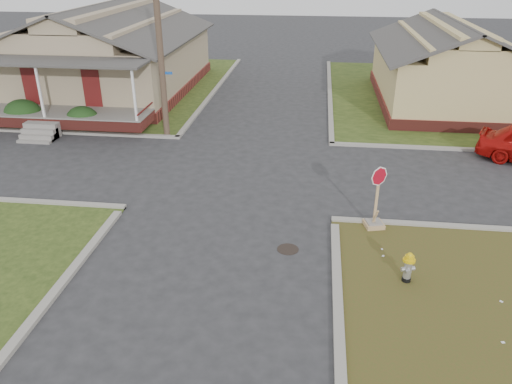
# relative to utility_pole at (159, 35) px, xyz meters

# --- Properties ---
(ground) EXTENTS (120.00, 120.00, 0.00)m
(ground) POSITION_rel_utility_pole_xyz_m (4.20, -8.90, -4.66)
(ground) COLOR #2B2B2D
(ground) RESTS_ON ground
(verge_far_left) EXTENTS (19.00, 19.00, 0.05)m
(verge_far_left) POSITION_rel_utility_pole_xyz_m (-8.80, 9.10, -4.64)
(verge_far_left) COLOR #2C4117
(verge_far_left) RESTS_ON ground
(curbs) EXTENTS (80.00, 40.00, 0.12)m
(curbs) POSITION_rel_utility_pole_xyz_m (4.20, -3.90, -4.66)
(curbs) COLOR #9B968C
(curbs) RESTS_ON ground
(manhole) EXTENTS (0.64, 0.64, 0.01)m
(manhole) POSITION_rel_utility_pole_xyz_m (6.40, -9.40, -4.66)
(manhole) COLOR black
(manhole) RESTS_ON ground
(corner_house) EXTENTS (10.10, 15.50, 5.30)m
(corner_house) POSITION_rel_utility_pole_xyz_m (-5.80, 7.78, -2.38)
(corner_house) COLOR maroon
(corner_house) RESTS_ON ground
(side_house_yellow) EXTENTS (7.60, 11.60, 4.70)m
(side_house_yellow) POSITION_rel_utility_pole_xyz_m (14.20, 7.60, -2.47)
(side_house_yellow) COLOR maroon
(side_house_yellow) RESTS_ON ground
(utility_pole) EXTENTS (1.80, 0.28, 9.00)m
(utility_pole) POSITION_rel_utility_pole_xyz_m (0.00, 0.00, 0.00)
(utility_pole) COLOR #49382A
(utility_pole) RESTS_ON ground
(fire_hydrant) EXTENTS (0.33, 0.33, 0.87)m
(fire_hydrant) POSITION_rel_utility_pole_xyz_m (9.62, -10.64, -4.13)
(fire_hydrant) COLOR black
(fire_hydrant) RESTS_ON ground
(stop_sign) EXTENTS (0.59, 0.57, 2.07)m
(stop_sign) POSITION_rel_utility_pole_xyz_m (9.02, -7.78, -4.17)
(stop_sign) COLOR tan
(stop_sign) RESTS_ON ground
(hedge_left) EXTENTS (1.65, 1.35, 1.26)m
(hedge_left) POSITION_rel_utility_pole_xyz_m (-7.44, 0.44, -3.98)
(hedge_left) COLOR #193814
(hedge_left) RESTS_ON verge_far_left
(hedge_right) EXTENTS (1.51, 1.24, 1.15)m
(hedge_right) POSITION_rel_utility_pole_xyz_m (-4.25, 0.21, -4.03)
(hedge_right) COLOR #193814
(hedge_right) RESTS_ON verge_far_left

